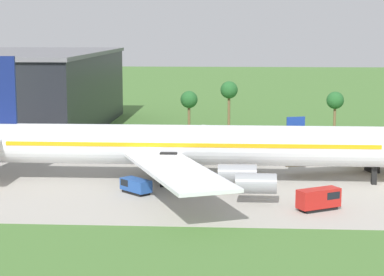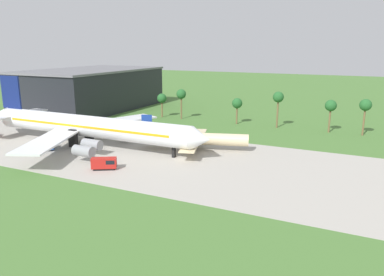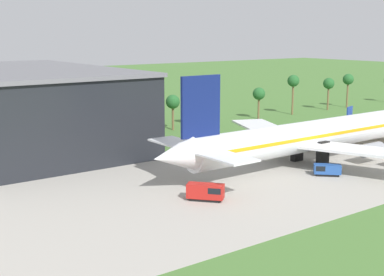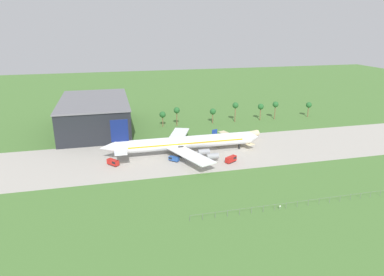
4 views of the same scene
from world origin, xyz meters
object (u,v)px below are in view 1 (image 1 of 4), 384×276
Objects in this scene: jet_airliner at (183,145)px; terminal_building at (19,91)px; catering_van at (135,185)px; regional_aircraft at (372,153)px; fuel_truck at (320,199)px.

terminal_building is at bearing 128.52° from jet_airliner.
jet_airliner is 10.53m from catering_van.
terminal_building is at bearing 148.97° from regional_aircraft.
regional_aircraft is at bearing -31.03° from terminal_building.
regional_aircraft is 4.92× the size of fuel_truck.
jet_airliner reaches higher than terminal_building.
jet_airliner is 15.66× the size of catering_van.
jet_airliner reaches higher than catering_van.
jet_airliner is 12.92× the size of fuel_truck.
regional_aircraft is 79.99m from terminal_building.
terminal_building is (-33.75, 57.41, 7.46)m from catering_van.
jet_airliner is at bearing -51.48° from terminal_building.
catering_van is at bearing 163.09° from fuel_truck.
catering_van is (-34.63, -16.28, -1.88)m from regional_aircraft.
regional_aircraft is 5.97× the size of catering_van.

